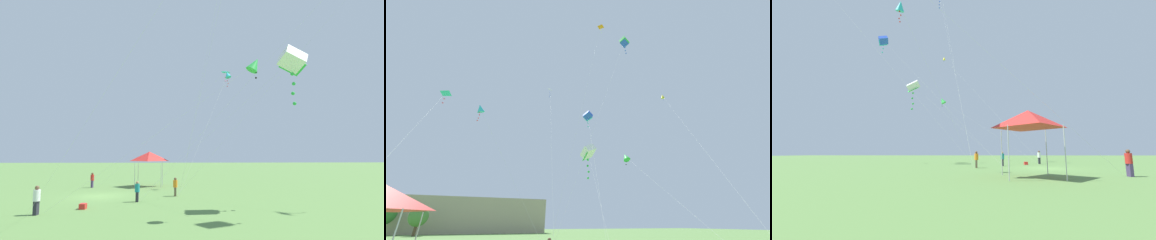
# 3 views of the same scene
# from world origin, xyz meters

# --- Properties ---
(ground_plane) EXTENTS (220.00, 220.00, 0.00)m
(ground_plane) POSITION_xyz_m (0.00, 0.00, 0.00)
(ground_plane) COLOR #5B8442
(festival_tent) EXTENTS (3.09, 3.09, 3.80)m
(festival_tent) POSITION_xyz_m (-7.64, 3.33, 3.29)
(festival_tent) COLOR #B7B7BC
(festival_tent) RESTS_ON ground
(cooler_box) EXTENTS (0.55, 0.38, 0.34)m
(cooler_box) POSITION_xyz_m (6.05, 0.41, 0.17)
(cooler_box) COLOR red
(cooler_box) RESTS_ON ground
(person_white_shirt) EXTENTS (0.39, 0.39, 1.66)m
(person_white_shirt) POSITION_xyz_m (7.89, -1.70, 0.90)
(person_white_shirt) COLOR #282833
(person_white_shirt) RESTS_ON ground
(person_teal_shirt) EXTENTS (0.36, 0.36, 1.51)m
(person_teal_shirt) POSITION_xyz_m (3.26, 3.48, 0.81)
(person_teal_shirt) COLOR #282833
(person_teal_shirt) RESTS_ON ground
(person_orange_shirt) EXTENTS (0.36, 0.36, 1.54)m
(person_orange_shirt) POSITION_xyz_m (0.27, 6.27, 0.83)
(person_orange_shirt) COLOR brown
(person_orange_shirt) RESTS_ON ground
(person_red_shirt) EXTENTS (0.37, 0.37, 1.57)m
(person_red_shirt) POSITION_xyz_m (-6.75, -2.60, 0.85)
(person_red_shirt) COLOR #473860
(person_red_shirt) RESTS_ON ground
(kite_white_box_1) EXTENTS (4.09, 11.96, 10.94)m
(kite_white_box_1) POSITION_xyz_m (6.38, 14.31, 9.90)
(kite_white_box_1) COLOR silver
(kite_white_box_1) RESTS_ON ground
(kite_cyan_diamond_4) EXTENTS (6.90, 5.86, 12.67)m
(kite_cyan_diamond_4) POSITION_xyz_m (-5.75, 11.88, 12.18)
(kite_cyan_diamond_4) COLOR silver
(kite_cyan_diamond_4) RESTS_ON ground
(kite_green_diamond_6) EXTENTS (2.33, 12.98, 9.25)m
(kite_green_diamond_6) POSITION_xyz_m (9.26, 10.91, 8.68)
(kite_green_diamond_6) COLOR silver
(kite_green_diamond_6) RESTS_ON ground
(kite_cyan_delta_7) EXTENTS (2.53, 15.00, 13.56)m
(kite_cyan_delta_7) POSITION_xyz_m (-9.00, 12.16, 13.34)
(kite_cyan_delta_7) COLOR silver
(kite_cyan_delta_7) RESTS_ON ground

